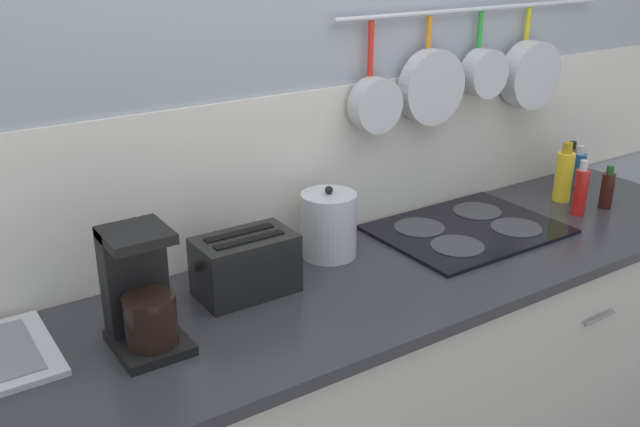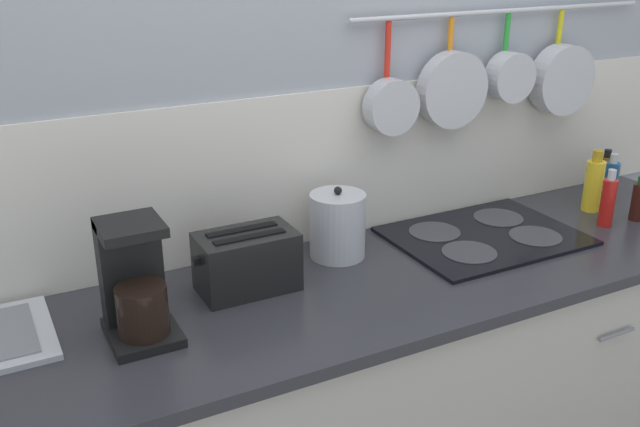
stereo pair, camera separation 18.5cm
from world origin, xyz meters
name	(u,v)px [view 2 (the right image)]	position (x,y,z in m)	size (l,w,h in m)	color
wall_back	(306,126)	(0.01, 0.36, 1.27)	(7.20, 0.16, 2.60)	#999EA8
cabinet_base	(359,420)	(0.00, 0.00, 0.44)	(2.77, 0.63, 0.87)	#B7B2A8
countertop	(362,288)	(0.00, 0.00, 0.89)	(2.81, 0.65, 0.03)	#2D2D33
coffee_maker	(136,287)	(-0.62, 0.03, 1.03)	(0.16, 0.20, 0.29)	black
toaster	(247,261)	(-0.30, 0.11, 0.99)	(0.28, 0.16, 0.17)	black
kettle	(338,225)	(0.02, 0.19, 1.01)	(0.17, 0.17, 0.22)	#B7BABF
cooktop	(484,236)	(0.51, 0.09, 0.92)	(0.59, 0.44, 0.01)	black
bottle_olive_oil	(608,201)	(0.93, -0.01, 1.00)	(0.05, 0.05, 0.20)	red
bottle_cooking_wine	(594,184)	(1.00, 0.11, 1.01)	(0.06, 0.06, 0.22)	yellow
bottle_hot_sauce	(638,201)	(1.07, -0.03, 0.98)	(0.05, 0.05, 0.16)	#33140F
bottle_vinegar	(611,181)	(1.13, 0.14, 0.99)	(0.05, 0.05, 0.18)	navy
bottle_dish_soap	(605,173)	(1.19, 0.23, 0.98)	(0.05, 0.05, 0.17)	#8C5919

